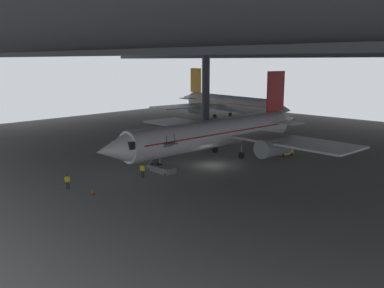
% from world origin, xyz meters
% --- Properties ---
extents(ground_plane, '(110.00, 110.00, 0.00)m').
position_xyz_m(ground_plane, '(0.00, 0.00, 0.00)').
color(ground_plane, gray).
extents(hangar_structure, '(121.00, 99.00, 15.40)m').
position_xyz_m(hangar_structure, '(-0.04, 13.74, 14.78)').
color(hangar_structure, '#4C4F54').
rests_on(hangar_structure, ground_plane).
extents(airplane_main, '(35.21, 36.44, 11.41)m').
position_xyz_m(airplane_main, '(-1.97, 3.61, 3.44)').
color(airplane_main, white).
rests_on(airplane_main, ground_plane).
extents(boarding_stairs, '(4.27, 1.75, 4.65)m').
position_xyz_m(boarding_stairs, '(-2.04, -6.50, 0.73)').
color(boarding_stairs, slate).
rests_on(boarding_stairs, ground_plane).
extents(crew_worker_near_nose, '(0.38, 0.48, 1.58)m').
position_xyz_m(crew_worker_near_nose, '(-3.91, -17.82, 0.90)').
color(crew_worker_near_nose, '#232838').
rests_on(crew_worker_near_nose, ground_plane).
extents(crew_worker_by_stairs, '(0.43, 0.41, 1.64)m').
position_xyz_m(crew_worker_by_stairs, '(-1.69, -9.74, 0.93)').
color(crew_worker_by_stairs, '#232838').
rests_on(crew_worker_by_stairs, ground_plane).
extents(airplane_distant, '(35.28, 34.39, 11.11)m').
position_xyz_m(airplane_distant, '(-26.18, 36.20, 3.39)').
color(airplane_distant, white).
rests_on(airplane_distant, ground_plane).
extents(traffic_cone_orange, '(0.36, 0.36, 0.60)m').
position_xyz_m(traffic_cone_orange, '(-0.63, -17.04, 0.29)').
color(traffic_cone_orange, black).
rests_on(traffic_cone_orange, ground_plane).
extents(baggage_tug, '(1.81, 2.45, 0.90)m').
position_xyz_m(baggage_tug, '(3.89, 11.09, 0.53)').
color(baggage_tug, yellow).
rests_on(baggage_tug, ground_plane).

